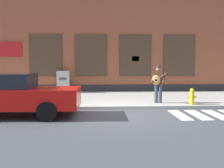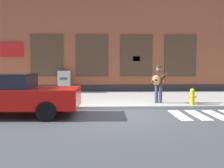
% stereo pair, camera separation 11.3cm
% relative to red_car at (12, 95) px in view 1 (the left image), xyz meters
% --- Properties ---
extents(ground_plane, '(160.00, 160.00, 0.00)m').
position_rel_red_car_xyz_m(ground_plane, '(3.95, 0.23, -0.77)').
color(ground_plane, '#424449').
extents(sidewalk, '(28.00, 5.78, 0.12)m').
position_rel_red_car_xyz_m(sidewalk, '(3.95, 4.12, -0.71)').
color(sidewalk, '#ADAAA3').
rests_on(sidewalk, ground).
extents(building_backdrop, '(28.00, 4.06, 7.04)m').
position_rel_red_car_xyz_m(building_backdrop, '(3.95, 9.00, 2.75)').
color(building_backdrop, brown).
rests_on(building_backdrop, ground).
extents(red_car, '(4.62, 2.02, 1.53)m').
position_rel_red_car_xyz_m(red_car, '(0.00, 0.00, 0.00)').
color(red_car, red).
rests_on(red_car, ground).
extents(busker, '(0.72, 0.67, 1.67)m').
position_rel_red_car_xyz_m(busker, '(5.69, 2.11, 0.29)').
color(busker, '#33384C').
rests_on(busker, sidewalk).
extents(utility_box, '(0.74, 0.55, 1.30)m').
position_rel_red_car_xyz_m(utility_box, '(0.90, 6.56, -0.00)').
color(utility_box, '#ADADA8').
rests_on(utility_box, sidewalk).
extents(fire_hydrant, '(0.38, 0.20, 0.70)m').
position_rel_red_car_xyz_m(fire_hydrant, '(7.04, 1.58, -0.31)').
color(fire_hydrant, gold).
rests_on(fire_hydrant, sidewalk).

